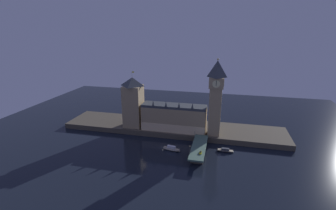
% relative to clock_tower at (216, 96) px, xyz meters
% --- Properties ---
extents(ground_plane, '(400.00, 400.00, 0.00)m').
position_rel_clock_tower_xyz_m(ground_plane, '(-41.22, -26.81, -41.92)').
color(ground_plane, black).
extents(embankment, '(220.00, 42.00, 5.04)m').
position_rel_clock_tower_xyz_m(embankment, '(-41.22, 12.19, -39.40)').
color(embankment, '#4C4438').
rests_on(embankment, ground_plane).
extents(parliament_hall, '(61.13, 16.78, 30.38)m').
position_rel_clock_tower_xyz_m(parliament_hall, '(-38.12, 1.91, -24.27)').
color(parliament_hall, tan).
rests_on(parliament_hall, embankment).
extents(clock_tower, '(13.02, 13.13, 69.86)m').
position_rel_clock_tower_xyz_m(clock_tower, '(0.00, 0.00, 0.00)').
color(clock_tower, tan).
rests_on(clock_tower, embankment).
extents(victoria_tower, '(17.66, 17.66, 55.48)m').
position_rel_clock_tower_xyz_m(victoria_tower, '(-79.60, 3.35, -12.00)').
color(victoria_tower, tan).
rests_on(victoria_tower, embankment).
extents(bridge, '(11.50, 46.00, 7.14)m').
position_rel_clock_tower_xyz_m(bridge, '(-10.06, -31.81, -37.23)').
color(bridge, '#476656').
rests_on(bridge, ground_plane).
extents(car_southbound_lead, '(1.84, 4.27, 1.42)m').
position_rel_clock_tower_xyz_m(car_southbound_lead, '(-7.53, -43.14, -34.11)').
color(car_southbound_lead, yellow).
rests_on(car_southbound_lead, bridge).
extents(pedestrian_near_rail, '(0.38, 0.38, 1.70)m').
position_rel_clock_tower_xyz_m(pedestrian_near_rail, '(-15.12, -43.52, -33.88)').
color(pedestrian_near_rail, black).
rests_on(pedestrian_near_rail, bridge).
extents(street_lamp_near, '(1.34, 0.60, 7.22)m').
position_rel_clock_tower_xyz_m(street_lamp_near, '(-15.52, -46.53, -30.27)').
color(street_lamp_near, '#2D3333').
rests_on(street_lamp_near, bridge).
extents(street_lamp_far, '(1.34, 0.60, 7.30)m').
position_rel_clock_tower_xyz_m(street_lamp_far, '(-15.52, -17.09, -30.22)').
color(street_lamp_far, '#2D3333').
rests_on(street_lamp_far, bridge).
extents(boat_upstream, '(16.37, 6.41, 4.40)m').
position_rel_clock_tower_xyz_m(boat_upstream, '(-33.21, -30.91, -40.31)').
color(boat_upstream, '#B2A893').
rests_on(boat_upstream, ground_plane).
extents(boat_downstream, '(14.43, 4.71, 3.19)m').
position_rel_clock_tower_xyz_m(boat_downstream, '(11.30, -22.57, -40.75)').
color(boat_downstream, '#28282D').
rests_on(boat_downstream, ground_plane).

